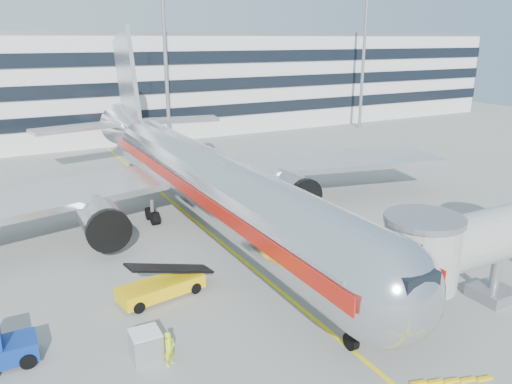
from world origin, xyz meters
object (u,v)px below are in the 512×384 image
main_jet (197,175)px  cargo_container_front (146,346)px  belt_loader (161,286)px  ramp_worker (169,349)px

main_jet → cargo_container_front: size_ratio=34.80×
belt_loader → ramp_worker: (-1.68, -6.38, 0.14)m
cargo_container_front → ramp_worker: bearing=-48.3°
main_jet → ramp_worker: size_ratio=29.41×
cargo_container_front → ramp_worker: size_ratio=0.85×
main_jet → belt_loader: size_ratio=9.36×
main_jet → ramp_worker: (-8.24, -16.63, -3.37)m
cargo_container_front → belt_loader: bearing=65.1°
main_jet → belt_loader: 12.68m
ramp_worker → cargo_container_front: bearing=99.3°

